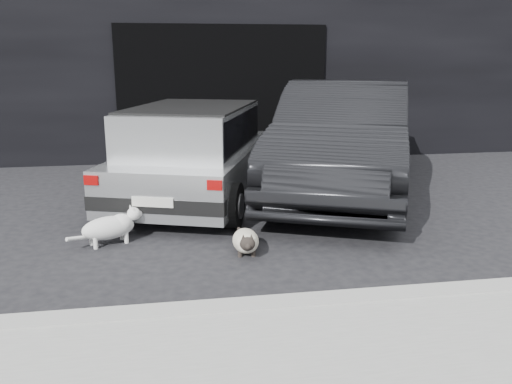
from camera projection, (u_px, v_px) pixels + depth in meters
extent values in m
plane|color=black|center=(179.00, 223.00, 6.76)|extent=(80.00, 80.00, 0.00)
cube|color=black|center=(212.00, 33.00, 12.04)|extent=(34.00, 4.00, 5.00)
cube|color=black|center=(223.00, 94.00, 10.41)|extent=(4.00, 0.10, 2.60)
cube|color=#989993|center=(311.00, 305.00, 4.42)|extent=(18.00, 0.25, 0.12)
cube|color=#B3B7B8|center=(197.00, 167.00, 7.85)|extent=(2.75, 4.00, 0.58)
cube|color=#B3B7B8|center=(192.00, 129.00, 7.53)|extent=(2.16, 2.78, 0.58)
cube|color=black|center=(192.00, 129.00, 7.53)|extent=(2.14, 2.70, 0.47)
cube|color=black|center=(155.00, 205.00, 6.18)|extent=(1.61, 0.69, 0.17)
cube|color=black|center=(225.00, 152.00, 9.56)|extent=(1.61, 0.69, 0.17)
cube|color=silver|center=(152.00, 202.00, 6.09)|extent=(0.47, 0.18, 0.11)
cube|color=#8C0707|center=(91.00, 180.00, 6.16)|extent=(0.17, 0.08, 0.11)
cube|color=#8C0707|center=(215.00, 185.00, 5.92)|extent=(0.17, 0.08, 0.11)
cube|color=black|center=(192.00, 107.00, 7.45)|extent=(2.08, 2.55, 0.03)
cylinder|color=black|center=(107.00, 200.00, 6.77)|extent=(0.38, 0.60, 0.56)
cylinder|color=slate|center=(99.00, 199.00, 6.79)|extent=(0.12, 0.30, 0.31)
cylinder|color=black|center=(232.00, 206.00, 6.51)|extent=(0.38, 0.60, 0.56)
cylinder|color=slate|center=(241.00, 206.00, 6.49)|extent=(0.12, 0.30, 0.31)
cylinder|color=black|center=(172.00, 161.00, 9.24)|extent=(0.38, 0.60, 0.56)
cylinder|color=slate|center=(166.00, 161.00, 9.26)|extent=(0.12, 0.30, 0.31)
cylinder|color=black|center=(265.00, 164.00, 8.98)|extent=(0.38, 0.60, 0.56)
cylinder|color=slate|center=(272.00, 164.00, 8.96)|extent=(0.12, 0.30, 0.31)
imported|color=black|center=(344.00, 139.00, 8.06)|extent=(3.58, 5.33, 1.66)
ellipsoid|color=beige|center=(246.00, 240.00, 5.77)|extent=(0.32, 0.58, 0.22)
ellipsoid|color=beige|center=(247.00, 243.00, 5.63)|extent=(0.26, 0.26, 0.20)
ellipsoid|color=black|center=(247.00, 244.00, 5.48)|extent=(0.17, 0.15, 0.14)
sphere|color=black|center=(248.00, 247.00, 5.42)|extent=(0.06, 0.06, 0.06)
cone|color=black|center=(251.00, 237.00, 5.48)|extent=(0.06, 0.07, 0.07)
cone|color=black|center=(243.00, 237.00, 5.48)|extent=(0.06, 0.07, 0.07)
cylinder|color=black|center=(253.00, 253.00, 5.64)|extent=(0.05, 0.05, 0.07)
cylinder|color=black|center=(240.00, 254.00, 5.63)|extent=(0.05, 0.05, 0.07)
cylinder|color=black|center=(251.00, 243.00, 5.96)|extent=(0.05, 0.05, 0.07)
cylinder|color=black|center=(238.00, 243.00, 5.95)|extent=(0.05, 0.05, 0.07)
cylinder|color=black|center=(244.00, 235.00, 6.08)|extent=(0.12, 0.31, 0.09)
ellipsoid|color=silver|center=(108.00, 228.00, 5.98)|extent=(0.66, 0.51, 0.25)
ellipsoid|color=silver|center=(121.00, 223.00, 6.05)|extent=(0.33, 0.33, 0.21)
ellipsoid|color=white|center=(134.00, 214.00, 6.11)|extent=(0.20, 0.21, 0.15)
sphere|color=white|center=(139.00, 214.00, 6.15)|extent=(0.07, 0.07, 0.07)
cone|color=white|center=(131.00, 207.00, 6.12)|extent=(0.08, 0.08, 0.08)
cone|color=white|center=(133.00, 209.00, 6.05)|extent=(0.08, 0.08, 0.08)
cylinder|color=white|center=(122.00, 233.00, 6.16)|extent=(0.05, 0.05, 0.15)
cylinder|color=white|center=(126.00, 237.00, 6.04)|extent=(0.05, 0.05, 0.15)
cylinder|color=white|center=(91.00, 239.00, 5.97)|extent=(0.05, 0.05, 0.15)
cylinder|color=white|center=(95.00, 242.00, 5.86)|extent=(0.05, 0.05, 0.15)
cylinder|color=white|center=(79.00, 238.00, 5.82)|extent=(0.26, 0.25, 0.10)
ellipsoid|color=gray|center=(99.00, 228.00, 5.89)|extent=(0.26, 0.23, 0.11)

